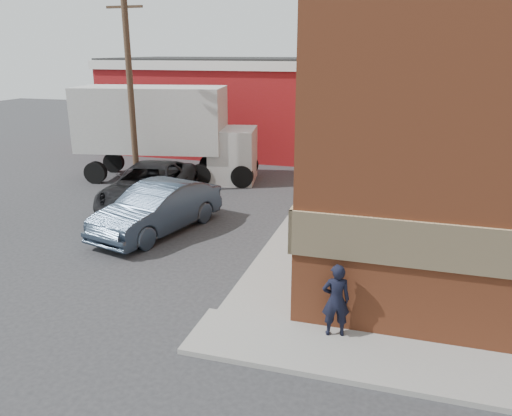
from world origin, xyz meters
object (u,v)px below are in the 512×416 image
Objects in this scene: warehouse at (245,105)px; man at (336,300)px; utility_pole at (130,83)px; box_truck at (170,127)px; sedan at (158,209)px; suv_a at (150,186)px.

warehouse reaches higher than man.
utility_pole reaches higher than box_truck.
utility_pole reaches higher than warehouse.
utility_pole is 6.61m from sedan.
utility_pole is 4.50m from suv_a.
suv_a is 0.66× the size of box_truck.
warehouse is 9.81× the size of man.
utility_pole reaches higher than suv_a.
sedan is at bearing -67.57° from suv_a.
utility_pole is 0.97× the size of box_truck.
sedan is at bearing -51.86° from man.
man is 0.32× the size of sedan.
man is at bearing -52.48° from suv_a.
warehouse is 3.15× the size of sedan.
warehouse is 22.09m from man.
box_truck is (-1.13, 4.32, 1.70)m from suv_a.
warehouse is 8.42m from box_truck.
warehouse is at bearing -82.69° from man.
utility_pole is (-1.50, -11.00, 1.93)m from warehouse.
warehouse is at bearing 71.81° from box_truck.
suv_a is at bearing -89.89° from warehouse.
sedan is (-6.83, 5.02, -0.10)m from man.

